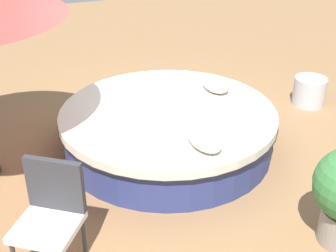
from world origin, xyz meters
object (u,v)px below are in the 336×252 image
at_px(round_bed, 168,129).
at_px(throw_pillow_0, 204,140).
at_px(patio_chair, 51,209).
at_px(side_table, 309,91).
at_px(throw_pillow_1, 215,84).

bearing_deg(round_bed, throw_pillow_0, -175.99).
relative_size(round_bed, throw_pillow_0, 4.94).
xyz_separation_m(patio_chair, side_table, (1.86, -4.05, -0.35)).
bearing_deg(round_bed, side_table, -79.65).
bearing_deg(patio_chair, side_table, -120.11).
distance_m(throw_pillow_1, patio_chair, 2.97).
bearing_deg(side_table, throw_pillow_1, 93.90).
xyz_separation_m(round_bed, throw_pillow_0, (-0.90, -0.06, 0.33)).
height_order(round_bed, patio_chair, patio_chair).
bearing_deg(patio_chair, round_bed, -103.45).
distance_m(patio_chair, side_table, 4.47).
bearing_deg(patio_chair, throw_pillow_0, -127.75).
relative_size(throw_pillow_0, throw_pillow_1, 1.07).
bearing_deg(side_table, throw_pillow_0, 119.53).
distance_m(round_bed, throw_pillow_0, 0.96).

